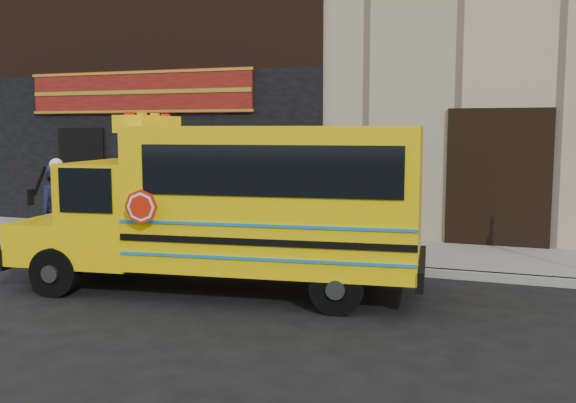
# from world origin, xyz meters

# --- Properties ---
(ground) EXTENTS (120.00, 120.00, 0.00)m
(ground) POSITION_xyz_m (0.00, 0.00, 0.00)
(ground) COLOR black
(ground) RESTS_ON ground
(curb) EXTENTS (40.00, 0.20, 0.15)m
(curb) POSITION_xyz_m (0.00, 2.60, 0.07)
(curb) COLOR gray
(curb) RESTS_ON ground
(sidewalk) EXTENTS (40.00, 3.00, 0.15)m
(sidewalk) POSITION_xyz_m (0.00, 4.10, 0.07)
(sidewalk) COLOR gray
(sidewalk) RESTS_ON ground
(building) EXTENTS (20.00, 10.70, 12.00)m
(building) POSITION_xyz_m (-0.04, 10.45, 6.13)
(building) COLOR tan
(building) RESTS_ON sidewalk
(school_bus) EXTENTS (7.11, 2.95, 2.92)m
(school_bus) POSITION_xyz_m (0.10, 0.41, 1.51)
(school_bus) COLOR black
(school_bus) RESTS_ON ground
(bicycle) EXTENTS (2.03, 1.34, 1.19)m
(bicycle) POSITION_xyz_m (-4.12, 1.00, 0.59)
(bicycle) COLOR black
(bicycle) RESTS_ON ground
(cyclist) EXTENTS (0.72, 0.85, 1.98)m
(cyclist) POSITION_xyz_m (-4.01, 0.96, 0.99)
(cyclist) COLOR black
(cyclist) RESTS_ON ground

